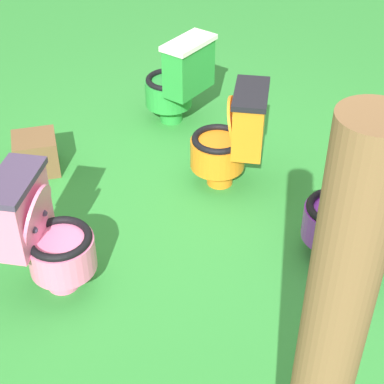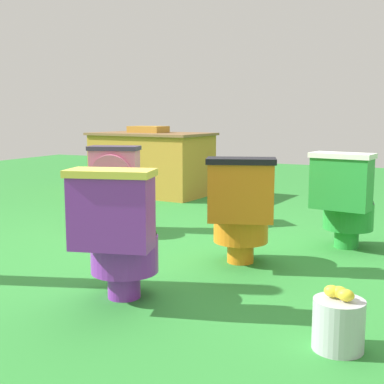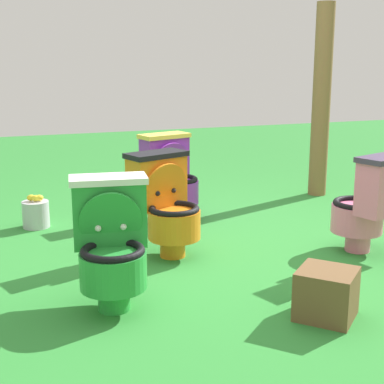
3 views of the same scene
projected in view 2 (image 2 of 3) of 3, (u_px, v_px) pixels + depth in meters
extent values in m
plane|color=#2D8433|center=(186.00, 253.00, 3.77)|extent=(14.00, 14.00, 0.00)
cylinder|color=pink|center=(110.00, 225.00, 4.40)|extent=(0.23, 0.23, 0.14)
cylinder|color=pink|center=(109.00, 205.00, 4.36)|extent=(0.47, 0.47, 0.20)
torus|color=black|center=(108.00, 192.00, 4.34)|extent=(0.45, 0.45, 0.04)
cylinder|color=#3F334C|center=(109.00, 198.00, 4.35)|extent=(0.30, 0.30, 0.01)
cube|color=pink|center=(115.00, 171.00, 4.51)|extent=(0.45, 0.31, 0.37)
cube|color=#3F334C|center=(114.00, 148.00, 4.48)|extent=(0.48, 0.34, 0.04)
cube|color=#8CE0E5|center=(111.00, 167.00, 4.41)|extent=(0.11, 0.04, 0.08)
cylinder|color=pink|center=(111.00, 174.00, 4.42)|extent=(0.36, 0.19, 0.35)
sphere|color=#3F334C|center=(119.00, 179.00, 4.41)|extent=(0.04, 0.04, 0.04)
sphere|color=#3F334C|center=(103.00, 179.00, 4.43)|extent=(0.04, 0.04, 0.04)
cylinder|color=orange|center=(240.00, 252.00, 3.53)|extent=(0.23, 0.23, 0.14)
cylinder|color=orange|center=(241.00, 227.00, 3.53)|extent=(0.47, 0.47, 0.20)
torus|color=black|center=(241.00, 211.00, 3.51)|extent=(0.45, 0.45, 0.04)
cylinder|color=black|center=(241.00, 218.00, 3.52)|extent=(0.31, 0.31, 0.01)
cube|color=orange|center=(241.00, 193.00, 3.29)|extent=(0.45, 0.31, 0.37)
cube|color=black|center=(241.00, 161.00, 3.26)|extent=(0.48, 0.34, 0.04)
cube|color=#8CE0E5|center=(241.00, 183.00, 3.38)|extent=(0.11, 0.04, 0.08)
cylinder|color=orange|center=(241.00, 193.00, 3.39)|extent=(0.36, 0.20, 0.35)
sphere|color=black|center=(230.00, 198.00, 3.41)|extent=(0.04, 0.04, 0.04)
sphere|color=black|center=(252.00, 198.00, 3.39)|extent=(0.04, 0.04, 0.04)
cylinder|color=green|center=(346.00, 238.00, 3.92)|extent=(0.20, 0.20, 0.14)
cylinder|color=green|center=(348.00, 216.00, 3.92)|extent=(0.42, 0.42, 0.20)
torus|color=black|center=(349.00, 201.00, 3.90)|extent=(0.40, 0.40, 0.04)
cylinder|color=white|center=(349.00, 208.00, 3.91)|extent=(0.27, 0.27, 0.01)
cube|color=green|center=(341.00, 184.00, 3.71)|extent=(0.43, 0.25, 0.37)
cube|color=white|center=(342.00, 155.00, 3.68)|extent=(0.46, 0.27, 0.04)
cube|color=#8CE0E5|center=(346.00, 176.00, 3.79)|extent=(0.11, 0.02, 0.08)
cylinder|color=green|center=(345.00, 184.00, 3.80)|extent=(0.36, 0.14, 0.35)
sphere|color=white|center=(336.00, 188.00, 3.84)|extent=(0.04, 0.04, 0.04)
sphere|color=white|center=(355.00, 190.00, 3.77)|extent=(0.04, 0.04, 0.04)
cylinder|color=purple|center=(124.00, 285.00, 2.85)|extent=(0.22, 0.22, 0.14)
cylinder|color=purple|center=(125.00, 254.00, 2.85)|extent=(0.45, 0.45, 0.20)
torus|color=black|center=(124.00, 234.00, 2.83)|extent=(0.43, 0.43, 0.04)
cylinder|color=#EACC4C|center=(124.00, 243.00, 2.84)|extent=(0.29, 0.29, 0.01)
cube|color=purple|center=(111.00, 213.00, 2.61)|extent=(0.45, 0.29, 0.37)
cube|color=#EACC4C|center=(110.00, 173.00, 2.58)|extent=(0.47, 0.32, 0.04)
cube|color=#8CE0E5|center=(118.00, 200.00, 2.70)|extent=(0.11, 0.04, 0.08)
cylinder|color=purple|center=(118.00, 212.00, 2.71)|extent=(0.36, 0.18, 0.35)
sphere|color=#EACC4C|center=(106.00, 218.00, 2.74)|extent=(0.04, 0.04, 0.04)
sphere|color=#EACC4C|center=(131.00, 219.00, 2.71)|extent=(0.04, 0.04, 0.04)
cube|color=#B7842D|center=(152.00, 165.00, 6.51)|extent=(1.46, 0.92, 0.74)
cube|color=brown|center=(151.00, 134.00, 6.46)|extent=(1.53, 0.98, 0.03)
cube|color=#B7842D|center=(148.00, 129.00, 6.53)|extent=(0.45, 0.33, 0.08)
cube|color=brown|center=(238.00, 208.00, 4.81)|extent=(0.41, 0.41, 0.27)
cylinder|color=#B7B7BF|center=(338.00, 325.00, 2.21)|extent=(0.22, 0.22, 0.22)
ellipsoid|color=yellow|center=(332.00, 291.00, 2.22)|extent=(0.07, 0.05, 0.05)
ellipsoid|color=yellow|center=(339.00, 292.00, 2.20)|extent=(0.07, 0.05, 0.05)
ellipsoid|color=yellow|center=(346.00, 295.00, 2.17)|extent=(0.07, 0.05, 0.05)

